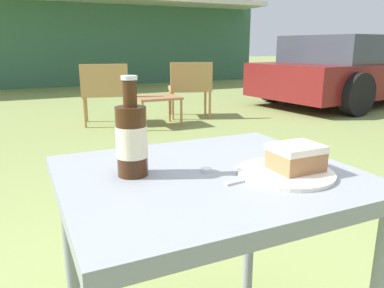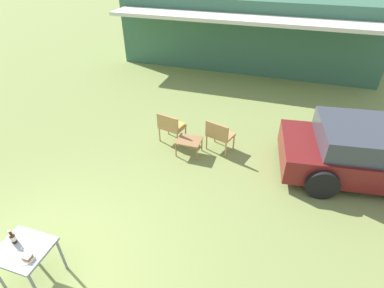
# 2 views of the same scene
# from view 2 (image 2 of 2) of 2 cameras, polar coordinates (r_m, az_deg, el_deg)

# --- Properties ---
(ground_plane) EXTENTS (60.00, 60.00, 0.00)m
(ground_plane) POSITION_cam_2_polar(r_m,az_deg,el_deg) (5.61, -27.37, -21.71)
(ground_plane) COLOR olive
(cabin_building) EXTENTS (9.69, 5.64, 2.61)m
(cabin_building) POSITION_cam_2_polar(r_m,az_deg,el_deg) (13.74, 11.15, 21.21)
(cabin_building) COLOR #38664C
(cabin_building) RESTS_ON ground_plane
(parked_car) EXTENTS (4.15, 2.35, 1.20)m
(parked_car) POSITION_cam_2_polar(r_m,az_deg,el_deg) (7.42, 31.66, -1.52)
(parked_car) COLOR maroon
(parked_car) RESTS_ON ground_plane
(wicker_chair_cushioned) EXTENTS (0.68, 0.57, 0.81)m
(wicker_chair_cushioned) POSITION_cam_2_polar(r_m,az_deg,el_deg) (7.52, -4.01, 3.59)
(wicker_chair_cushioned) COLOR #B2844C
(wicker_chair_cushioned) RESTS_ON ground_plane
(wicker_chair_plain) EXTENTS (0.70, 0.61, 0.81)m
(wicker_chair_plain) POSITION_cam_2_polar(r_m,az_deg,el_deg) (7.20, 5.20, 1.98)
(wicker_chair_plain) COLOR #B2844C
(wicker_chair_plain) RESTS_ON ground_plane
(garden_side_table) EXTENTS (0.57, 0.47, 0.39)m
(garden_side_table) POSITION_cam_2_polar(r_m,az_deg,el_deg) (7.13, -0.57, 0.49)
(garden_side_table) COLOR #996B42
(garden_side_table) RESTS_ON ground_plane
(patio_table) EXTENTS (0.74, 0.65, 0.73)m
(patio_table) POSITION_cam_2_polar(r_m,az_deg,el_deg) (5.14, -29.31, -17.56)
(patio_table) COLOR gray
(patio_table) RESTS_ON ground_plane
(cake_on_plate) EXTENTS (0.24, 0.24, 0.08)m
(cake_on_plate) POSITION_cam_2_polar(r_m,az_deg,el_deg) (4.91, -28.96, -18.33)
(cake_on_plate) COLOR silver
(cake_on_plate) RESTS_ON patio_table
(cola_bottle_near) EXTENTS (0.08, 0.08, 0.25)m
(cola_bottle_near) POSITION_cam_2_polar(r_m,az_deg,el_deg) (5.14, -30.97, -15.07)
(cola_bottle_near) COLOR #381E0F
(cola_bottle_near) RESTS_ON patio_table
(fork) EXTENTS (0.19, 0.03, 0.01)m
(fork) POSITION_cam_2_polar(r_m,az_deg,el_deg) (4.99, -29.66, -17.99)
(fork) COLOR silver
(fork) RESTS_ON patio_table
(loose_bottle_cap) EXTENTS (0.03, 0.03, 0.01)m
(loose_bottle_cap) POSITION_cam_2_polar(r_m,az_deg,el_deg) (5.07, -29.69, -16.90)
(loose_bottle_cap) COLOR silver
(loose_bottle_cap) RESTS_ON patio_table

